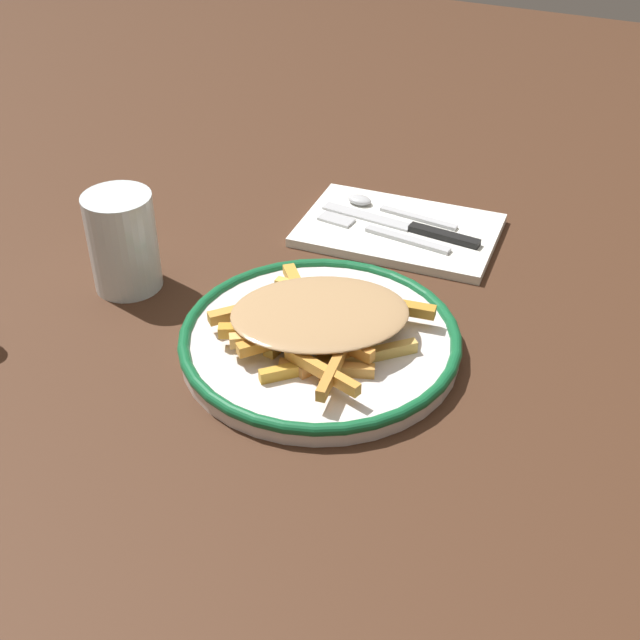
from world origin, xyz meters
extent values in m
plane|color=#442819|center=(0.00, 0.00, 0.00)|extent=(2.60, 2.60, 0.00)
cylinder|color=silver|center=(0.00, 0.00, 0.01)|extent=(0.28, 0.28, 0.02)
torus|color=#145F33|center=(0.00, 0.00, 0.02)|extent=(0.29, 0.29, 0.01)
cube|color=gold|center=(-0.01, 0.00, 0.02)|extent=(0.07, 0.06, 0.01)
cube|color=#C3892D|center=(0.06, -0.05, 0.04)|extent=(0.02, 0.10, 0.01)
cube|color=tan|center=(0.02, 0.02, 0.04)|extent=(0.02, 0.09, 0.01)
cube|color=#CD8744|center=(-0.04, -0.03, 0.02)|extent=(0.06, 0.04, 0.01)
cube|color=gold|center=(-0.05, 0.03, 0.04)|extent=(0.06, 0.05, 0.01)
cube|color=gold|center=(0.03, -0.03, 0.03)|extent=(0.09, 0.04, 0.01)
cube|color=#CA8334|center=(-0.07, -0.04, 0.04)|extent=(0.08, 0.02, 0.01)
cube|color=gold|center=(-0.04, 0.06, 0.04)|extent=(0.04, 0.06, 0.01)
cube|color=#EFB85D|center=(-0.05, 0.04, 0.04)|extent=(0.05, 0.06, 0.01)
cube|color=orange|center=(0.01, -0.01, 0.04)|extent=(0.06, 0.08, 0.01)
cube|color=#EBB74C|center=(0.05, 0.03, 0.03)|extent=(0.01, 0.08, 0.01)
cube|color=gold|center=(-0.01, 0.07, 0.04)|extent=(0.07, 0.07, 0.01)
cube|color=gold|center=(0.06, 0.02, 0.02)|extent=(0.07, 0.07, 0.01)
cube|color=gold|center=(-0.01, 0.02, 0.02)|extent=(0.09, 0.03, 0.01)
cube|color=orange|center=(-0.02, -0.03, 0.04)|extent=(0.03, 0.08, 0.01)
cube|color=gold|center=(0.05, 0.00, 0.02)|extent=(0.06, 0.04, 0.01)
cube|color=gold|center=(-0.05, -0.03, 0.02)|extent=(0.06, 0.03, 0.01)
cube|color=#CC8D3F|center=(-0.05, -0.03, 0.02)|extent=(0.04, 0.09, 0.01)
cube|color=#DEB054|center=(-0.01, -0.07, 0.02)|extent=(0.06, 0.06, 0.01)
cube|color=gold|center=(-0.07, -0.03, 0.04)|extent=(0.03, 0.09, 0.01)
cube|color=#D4AD52|center=(-0.01, 0.00, 0.04)|extent=(0.06, 0.08, 0.01)
cube|color=gold|center=(-0.06, -0.01, 0.02)|extent=(0.06, 0.07, 0.01)
cube|color=gold|center=(0.05, 0.05, 0.04)|extent=(0.06, 0.05, 0.01)
ellipsoid|color=tan|center=(0.00, 0.00, 0.05)|extent=(0.20, 0.22, 0.01)
cube|color=white|center=(0.25, 0.01, 0.01)|extent=(0.17, 0.25, 0.01)
cube|color=silver|center=(0.22, -0.01, 0.01)|extent=(0.02, 0.11, 0.01)
cube|color=silver|center=(0.23, 0.08, 0.01)|extent=(0.03, 0.05, 0.00)
cube|color=black|center=(0.25, -0.05, 0.02)|extent=(0.02, 0.09, 0.01)
cube|color=silver|center=(0.26, 0.05, 0.01)|extent=(0.03, 0.12, 0.00)
cube|color=silver|center=(0.28, -0.01, 0.01)|extent=(0.02, 0.10, 0.00)
ellipsoid|color=silver|center=(0.29, 0.08, 0.02)|extent=(0.03, 0.03, 0.01)
cylinder|color=silver|center=(0.02, 0.25, 0.06)|extent=(0.08, 0.08, 0.11)
camera|label=1|loc=(-0.61, -0.28, 0.53)|focal=47.03mm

